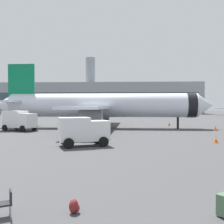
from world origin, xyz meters
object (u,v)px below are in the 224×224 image
Objects in this scene: safety_cone_near at (216,139)px; safety_cone_far at (169,123)px; airplane_at_gate at (101,106)px; traveller_backpack at (74,206)px; cargo_van at (83,130)px; service_truck at (19,120)px; safety_cone_mid at (216,128)px; gate_chair at (6,202)px.

safety_cone_far is at bearing 92.74° from safety_cone_near.
airplane_at_gate reaches higher than traveller_backpack.
cargo_van is at bearing 98.07° from traveller_backpack.
safety_cone_mid is (28.43, 1.73, -1.21)m from service_truck.
gate_chair is (-12.65, -18.56, 0.17)m from safety_cone_near.
safety_cone_far is at bearing 118.83° from safety_cone_mid.
safety_cone_far reaches higher than safety_cone_mid.
cargo_van is 15.71m from gate_chair.
airplane_at_gate is 21.50m from safety_cone_near.
cargo_van is 13.02m from safety_cone_near.
safety_cone_mid is at bearing 43.79° from cargo_van.
service_truck is 1.09× the size of cargo_van.
traveller_backpack is (-10.48, -18.15, -0.10)m from safety_cone_near.
safety_cone_mid is (17.04, -3.66, -3.26)m from airplane_at_gate.
safety_cone_far is at bearing 74.35° from gate_chair.
service_truck is at bearing 111.18° from gate_chair.
safety_cone_far is (-5.23, 9.50, 0.02)m from safety_cone_mid.
safety_cone_far reaches higher than safety_cone_near.
cargo_van is 15.47m from traveller_backpack.
safety_cone_far is (23.20, 11.23, -1.19)m from service_truck.
service_truck is 7.84× the size of safety_cone_near.
airplane_at_gate is at bearing 90.74° from cargo_van.
safety_cone_far is 41.92m from traveller_backpack.
airplane_at_gate reaches higher than service_truck.
safety_cone_near reaches higher than traveller_backpack.
safety_cone_near is at bearing 12.84° from cargo_van.
service_truck is 6.14× the size of gate_chair.
traveller_backpack is at bearing -102.95° from safety_cone_far.
service_truck is 32.24m from gate_chair.
airplane_at_gate reaches higher than safety_cone_far.
gate_chair reaches higher than traveller_backpack.
safety_cone_mid is 35.94m from gate_chair.
airplane_at_gate reaches higher than cargo_van.
airplane_at_gate is 6.76× the size of service_truck.
safety_cone_near is (12.90, -16.87, -3.32)m from airplane_at_gate.
airplane_at_gate is 35.27m from traveller_backpack.
gate_chair is (11.64, -30.04, -1.11)m from service_truck.
gate_chair reaches higher than safety_cone_near.
traveller_backpack is at bearing -81.93° from cargo_van.
service_truck reaches higher than gate_chair.
cargo_van reaches higher than safety_cone_mid.
airplane_at_gate is 7.39× the size of cargo_van.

